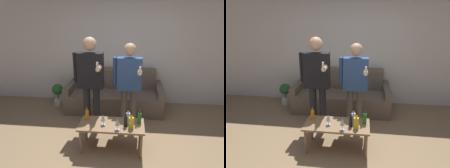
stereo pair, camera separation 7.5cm
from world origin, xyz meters
TOP-DOWN VIEW (x-y plane):
  - ground_plane at (0.00, 0.00)m, footprint 16.00×16.00m
  - wall_back at (0.00, 2.20)m, footprint 8.00×0.06m
  - couch at (-0.13, 1.76)m, footprint 2.16×0.91m
  - coffee_table at (-0.04, 0.21)m, footprint 1.03×0.48m
  - bottle_orange at (0.27, 0.13)m, footprint 0.08×0.08m
  - bottle_green at (-0.45, 0.32)m, footprint 0.06×0.06m
  - bottle_dark at (0.19, 0.17)m, footprint 0.06×0.06m
  - bottle_yellow at (0.22, 0.28)m, footprint 0.07×0.07m
  - bottle_red at (0.40, 0.28)m, footprint 0.06×0.06m
  - wine_glass_near at (-0.16, 0.17)m, footprint 0.07×0.07m
  - wine_glass_far at (0.07, 0.06)m, footprint 0.07×0.07m
  - cup_on_table at (0.25, 0.37)m, footprint 0.07×0.07m
  - person_standing_left at (-0.48, 0.80)m, footprint 0.54×0.45m
  - person_standing_right at (0.21, 0.89)m, footprint 0.52×0.43m
  - potted_plant at (-1.52, 1.79)m, footprint 0.26×0.26m

SIDE VIEW (x-z plane):
  - ground_plane at x=0.00m, z-range 0.00..0.00m
  - potted_plant at x=-1.52m, z-range 0.05..0.58m
  - couch at x=-0.13m, z-range -0.13..0.77m
  - coffee_table at x=-0.04m, z-range 0.17..0.62m
  - cup_on_table at x=0.25m, z-range 0.45..0.54m
  - bottle_green at x=-0.45m, z-range 0.43..0.65m
  - bottle_dark at x=0.19m, z-range 0.43..0.66m
  - bottle_yellow at x=0.22m, z-range 0.43..0.67m
  - bottle_red at x=0.40m, z-range 0.43..0.67m
  - bottle_orange at x=0.27m, z-range 0.43..0.67m
  - wine_glass_near at x=-0.16m, z-range 0.49..0.66m
  - wine_glass_far at x=0.07m, z-range 0.49..0.68m
  - person_standing_right at x=0.21m, z-range 0.14..1.78m
  - person_standing_left at x=-0.48m, z-range 0.15..1.90m
  - wall_back at x=0.00m, z-range 0.00..2.70m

